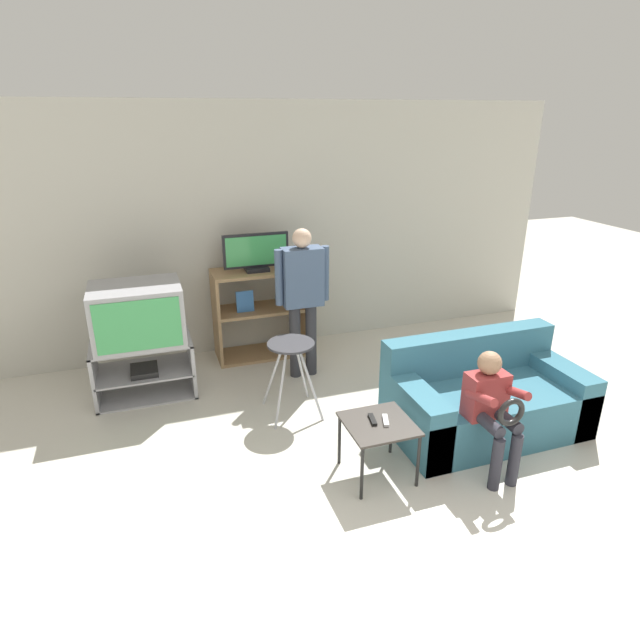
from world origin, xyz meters
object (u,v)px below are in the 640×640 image
Objects in this scene: remote_control_white at (386,420)px; couch at (484,399)px; folding_stool at (291,354)px; person_seated_child at (492,404)px; media_shelf at (260,312)px; television_flat at (256,253)px; person_standing_adult at (302,290)px; remote_control_black at (372,419)px; tv_stand at (144,368)px; snack_table at (379,429)px; television_main at (138,314)px.

couch is (1.04, 0.29, -0.18)m from remote_control_white.
person_seated_child reaches higher than folding_stool.
person_seated_child is at bearing 5.17° from remote_control_white.
media_shelf is 0.65m from television_flat.
media_shelf is 2.48m from couch.
person_standing_adult reaches higher than television_flat.
couch is (1.12, 0.25, -0.18)m from remote_control_black.
remote_control_white is (1.60, -1.80, 0.18)m from tv_stand.
tv_stand is at bearing 139.46° from person_seated_child.
person_seated_child is (1.13, -1.23, -0.02)m from folding_stool.
snack_table is 3.29× the size of remote_control_white.
television_main reaches higher than couch.
folding_stool reaches higher than remote_control_white.
media_shelf reaches higher than folding_stool.
person_standing_adult is (-0.03, 1.70, 0.51)m from snack_table.
person_seated_child is (2.33, -2.01, -0.25)m from television_main.
couch reaches higher than remote_control_black.
television_flat is at bearing -129.50° from media_shelf.
television_flat is at bearing 108.36° from remote_control_black.
remote_control_white is (1.59, -1.82, -0.35)m from television_main.
remote_control_white is at bearing -164.40° from couch.
remote_control_black is at bearing -82.66° from media_shelf.
folding_stool is 0.43× the size of couch.
snack_table is at bearing 166.08° from person_seated_child.
couch is (1.09, 0.29, -0.12)m from snack_table.
person_seated_child is at bearing -66.07° from media_shelf.
television_flat is at bearing 89.91° from folding_stool.
television_flat is 0.45× the size of person_standing_adult.
remote_control_white is at bearing -1.66° from snack_table.
media_shelf is 1.43× the size of folding_stool.
folding_stool is at bearing 130.70° from remote_control_white.
snack_table is 0.32× the size of person_standing_adult.
tv_stand is 6.15× the size of remote_control_black.
tv_stand is 0.60× the size of person_standing_adult.
couch is (2.63, -1.52, -0.53)m from television_main.
remote_control_black is at bearing -89.99° from person_standing_adult.
television_main reaches higher than snack_table.
remote_control_white is at bearing -15.44° from remote_control_black.
person_standing_adult reaches higher than remote_control_white.
remote_control_black is at bearing -49.33° from tv_stand.
couch is at bearing -29.83° from tv_stand.
remote_control_white is at bearing -80.77° from media_shelf.
snack_table is 0.83m from person_seated_child.
tv_stand is at bearing 147.59° from folding_stool.
media_shelf reaches higher than tv_stand.
remote_control_black is (0.31, -2.25, -0.69)m from television_flat.
television_main is 1.35m from media_shelf.
television_main is 2.44m from remote_control_white.
person_standing_adult is (-0.00, 1.67, 0.45)m from remote_control_black.
media_shelf is (1.22, 0.50, -0.31)m from television_main.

